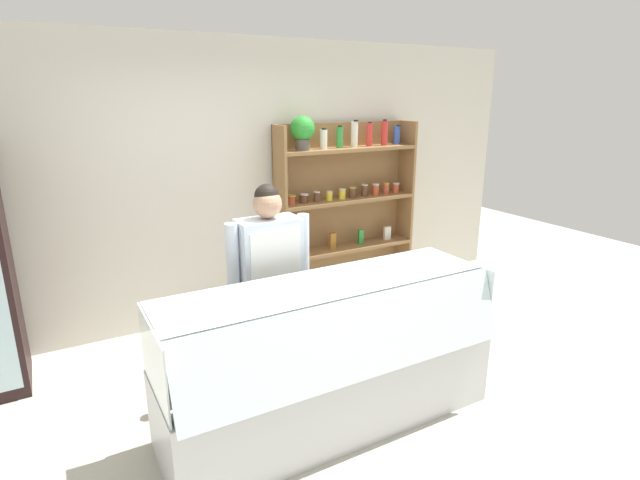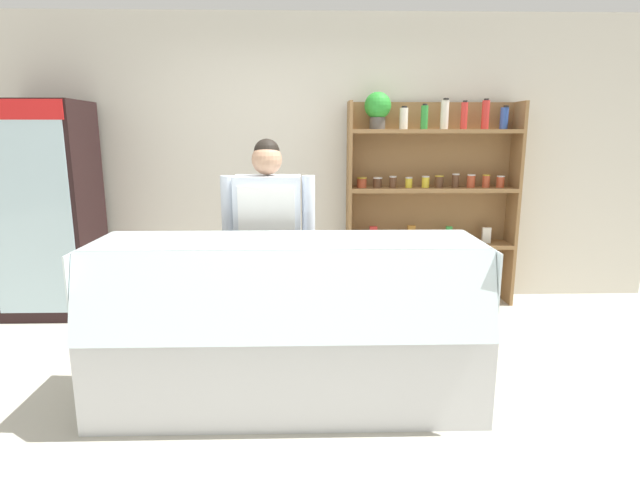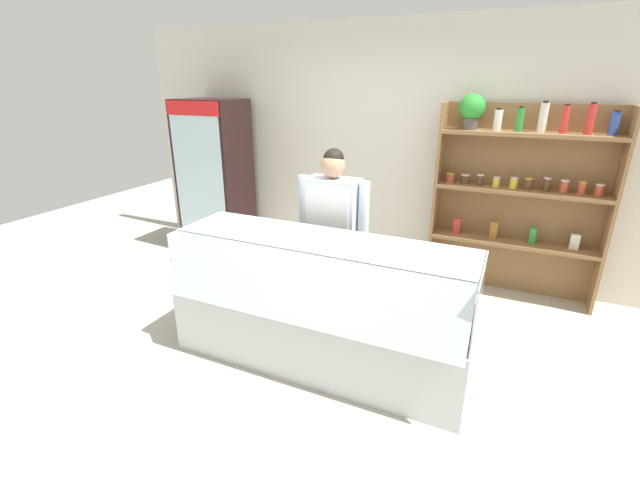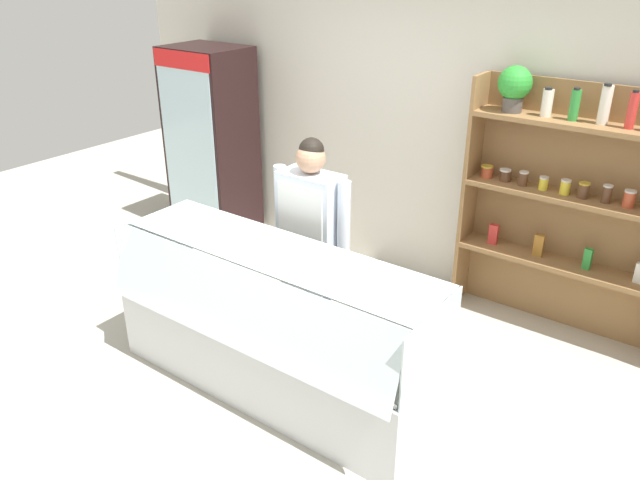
% 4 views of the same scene
% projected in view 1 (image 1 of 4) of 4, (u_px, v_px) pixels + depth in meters
% --- Properties ---
extents(ground_plane, '(12.00, 12.00, 0.00)m').
position_uv_depth(ground_plane, '(341.00, 411.00, 3.56)').
color(ground_plane, '#B7B2A3').
extents(back_wall, '(6.80, 0.10, 2.70)m').
position_uv_depth(back_wall, '(234.00, 182.00, 4.88)').
color(back_wall, beige).
rests_on(back_wall, ground).
extents(shelving_unit, '(1.58, 0.29, 1.98)m').
position_uv_depth(shelving_unit, '(341.00, 198.00, 5.29)').
color(shelving_unit, olive).
rests_on(shelving_unit, ground).
extents(deli_display_case, '(2.26, 0.76, 1.01)m').
position_uv_depth(deli_display_case, '(329.00, 381.00, 3.37)').
color(deli_display_case, silver).
rests_on(deli_display_case, ground).
extents(shop_clerk, '(0.64, 0.25, 1.58)m').
position_uv_depth(shop_clerk, '(270.00, 272.00, 3.63)').
color(shop_clerk, '#383D51').
rests_on(shop_clerk, ground).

